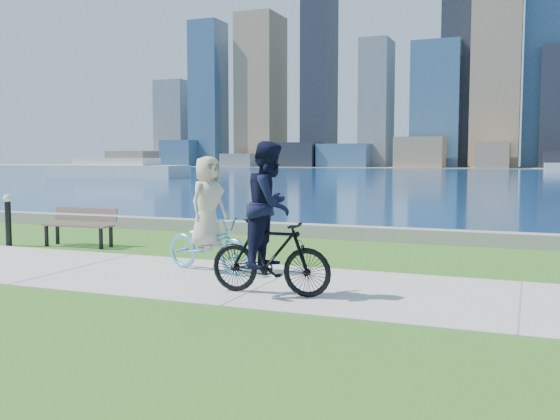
# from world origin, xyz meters

# --- Properties ---
(ground) EXTENTS (320.00, 320.00, 0.00)m
(ground) POSITION_xyz_m (0.00, 0.00, 0.00)
(ground) COLOR #2B5F19
(ground) RESTS_ON ground
(concrete_path) EXTENTS (80.00, 3.50, 0.02)m
(concrete_path) POSITION_xyz_m (0.00, 0.00, 0.01)
(concrete_path) COLOR #A5A49F
(concrete_path) RESTS_ON ground
(seawall) EXTENTS (90.00, 0.50, 0.35)m
(seawall) POSITION_xyz_m (0.00, 6.20, 0.17)
(seawall) COLOR gray
(seawall) RESTS_ON ground
(bay_water) EXTENTS (320.00, 131.00, 0.01)m
(bay_water) POSITION_xyz_m (0.00, 72.00, 0.00)
(bay_water) COLOR navy
(bay_water) RESTS_ON ground
(far_shore) EXTENTS (320.00, 30.00, 0.12)m
(far_shore) POSITION_xyz_m (0.00, 130.00, 0.06)
(far_shore) COLOR gray
(far_shore) RESTS_ON ground
(city_skyline) EXTENTS (177.66, 24.41, 76.00)m
(city_skyline) POSITION_xyz_m (5.37, 129.45, 21.33)
(city_skyline) COLOR #836B51
(city_skyline) RESTS_ON ground
(ferry_near) EXTENTS (15.62, 4.46, 2.12)m
(ferry_near) POSITION_xyz_m (-33.06, 45.77, 0.88)
(ferry_near) COLOR silver
(ferry_near) RESTS_ON ground
(park_bench) EXTENTS (1.80, 0.69, 0.92)m
(park_bench) POSITION_xyz_m (-2.00, 2.51, 0.56)
(park_bench) COLOR black
(park_bench) RESTS_ON ground
(bollard_lamp) EXTENTS (0.20, 0.20, 1.26)m
(bollard_lamp) POSITION_xyz_m (-3.67, 1.89, 0.72)
(bollard_lamp) COLOR black
(bollard_lamp) RESTS_ON ground
(cyclist_woman) EXTENTS (1.15, 2.08, 2.15)m
(cyclist_woman) POSITION_xyz_m (2.54, 0.60, 0.82)
(cyclist_woman) COLOR #5AB8DB
(cyclist_woman) RESTS_ON ground
(cyclist_man) EXTENTS (0.74, 1.98, 2.37)m
(cyclist_man) POSITION_xyz_m (4.38, -0.81, 1.01)
(cyclist_man) COLOR black
(cyclist_man) RESTS_ON ground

